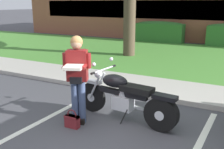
# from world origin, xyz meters

# --- Properties ---
(curb_strip) EXTENTS (60.00, 0.20, 0.12)m
(curb_strip) POSITION_xyz_m (0.00, 2.68, 0.06)
(curb_strip) COLOR #ADA89E
(curb_strip) RESTS_ON ground
(concrete_walk) EXTENTS (60.00, 1.50, 0.08)m
(concrete_walk) POSITION_xyz_m (0.00, 3.53, 0.04)
(concrete_walk) COLOR #ADA89E
(concrete_walk) RESTS_ON ground
(grass_lawn) EXTENTS (60.00, 7.48, 0.06)m
(grass_lawn) POSITION_xyz_m (0.00, 8.02, 0.03)
(grass_lawn) COLOR #478433
(grass_lawn) RESTS_ON ground
(stall_stripe_0) EXTENTS (0.34, 4.40, 0.01)m
(stall_stripe_0) POSITION_xyz_m (-1.60, 0.20, 0.00)
(stall_stripe_0) COLOR silver
(stall_stripe_0) RESTS_ON ground
(motorcycle) EXTENTS (2.24, 0.82, 1.18)m
(motorcycle) POSITION_xyz_m (-0.07, 1.25, 0.48)
(motorcycle) COLOR black
(motorcycle) RESTS_ON ground
(rider_person) EXTENTS (0.57, 0.66, 1.70)m
(rider_person) POSITION_xyz_m (-0.89, 0.74, 1.01)
(rider_person) COLOR black
(rider_person) RESTS_ON ground
(handbag) EXTENTS (0.28, 0.13, 0.36)m
(handbag) POSITION_xyz_m (-0.88, 0.51, 0.14)
(handbag) COLOR maroon
(handbag) RESTS_ON ground
(hedge_left) EXTENTS (2.80, 0.90, 1.24)m
(hedge_left) POSITION_xyz_m (-2.75, 11.86, 0.65)
(hedge_left) COLOR #336B2D
(hedge_left) RESTS_ON ground
(brick_building) EXTENTS (23.32, 9.08, 3.60)m
(brick_building) POSITION_xyz_m (-1.71, 17.02, 1.81)
(brick_building) COLOR #93513D
(brick_building) RESTS_ON ground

